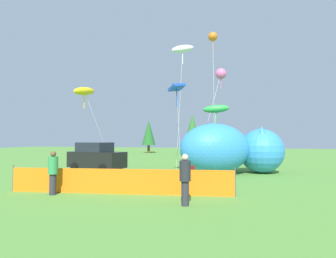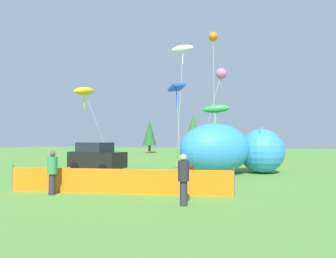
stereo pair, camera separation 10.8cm
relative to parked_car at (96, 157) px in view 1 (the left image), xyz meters
name	(u,v)px [view 1 (the left image)]	position (x,y,z in m)	size (l,w,h in m)	color
ground_plane	(136,181)	(4.75, -3.82, -1.06)	(120.00, 120.00, 0.00)	#548C38
parked_car	(96,157)	(0.00, 0.00, 0.00)	(4.64, 2.70, 2.16)	black
folding_chair	(194,172)	(7.95, -3.13, -0.52)	(0.67, 0.67, 0.90)	maroon
inflatable_cat	(229,151)	(9.78, 0.90, 0.55)	(7.67, 5.67, 3.48)	#338CD8
safety_fence	(119,181)	(5.30, -7.22, -0.51)	(9.89, 1.49, 1.20)	orange
spectator_in_white_shirt	(53,171)	(2.62, -8.10, -0.03)	(0.41, 0.41, 1.87)	#2D2D38
spectator_in_grey_shirt	(185,177)	(8.49, -8.45, -0.05)	(0.40, 0.40, 1.85)	#2D2D38
kite_orange_flower	(213,38)	(8.37, 4.69, 10.11)	(0.78, 1.42, 11.64)	silver
kite_pink_octopus	(221,74)	(9.03, 4.45, 6.83)	(2.42, 2.18, 8.37)	silver
kite_yellow_hero	(84,91)	(-0.62, -0.73, 4.89)	(1.92, 3.24, 6.47)	silver
kite_white_ghost	(183,49)	(5.95, 3.48, 8.89)	(2.06, 1.25, 10.48)	silver
kite_blue_box	(177,89)	(6.55, -1.29, 4.62)	(1.27, 1.85, 6.02)	silver
kite_green_fish	(216,109)	(8.78, 2.37, 3.64)	(2.07, 1.23, 5.10)	silver
horizon_tree_east	(149,133)	(-4.92, 26.29, 2.54)	(2.45, 2.45, 5.85)	brown
horizon_tree_west	(192,129)	(3.11, 25.22, 3.00)	(2.77, 2.77, 6.61)	brown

